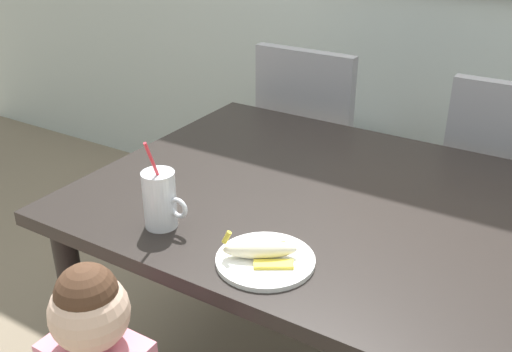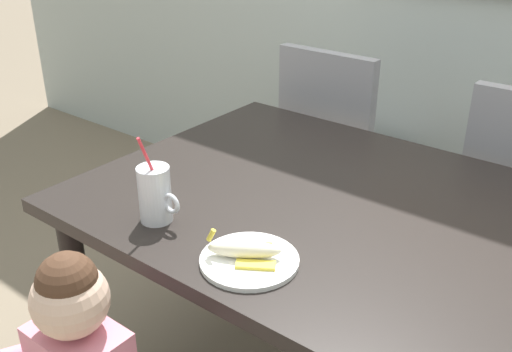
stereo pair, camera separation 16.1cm
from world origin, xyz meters
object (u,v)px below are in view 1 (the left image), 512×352
(dining_chair_right, at_px, (505,188))
(snack_plate, at_px, (265,260))
(dining_chair_left, at_px, (314,141))
(peeled_banana, at_px, (261,250))
(milk_cup, at_px, (160,202))
(dining_table, at_px, (326,224))

(dining_chair_right, relative_size, snack_plate, 4.17)
(dining_chair_left, bearing_deg, peeled_banana, 110.40)
(milk_cup, xyz_separation_m, peeled_banana, (0.30, -0.00, -0.04))
(snack_plate, bearing_deg, dining_table, 93.11)
(dining_table, relative_size, dining_chair_left, 1.40)
(milk_cup, bearing_deg, peeled_banana, -0.96)
(dining_chair_left, relative_size, snack_plate, 4.17)
(dining_table, xyz_separation_m, peeled_banana, (0.01, -0.38, 0.12))
(snack_plate, height_order, peeled_banana, peeled_banana)
(dining_table, xyz_separation_m, snack_plate, (0.02, -0.37, 0.10))
(dining_table, bearing_deg, dining_chair_left, 118.45)
(snack_plate, xyz_separation_m, peeled_banana, (-0.01, -0.00, 0.03))
(dining_chair_right, bearing_deg, milk_cup, 59.12)
(dining_chair_left, distance_m, dining_chair_right, 0.79)
(dining_chair_left, relative_size, dining_chair_right, 1.00)
(peeled_banana, bearing_deg, snack_plate, 9.26)
(dining_table, distance_m, peeled_banana, 0.40)
(milk_cup, distance_m, peeled_banana, 0.30)
(dining_chair_left, relative_size, peeled_banana, 5.51)
(dining_chair_right, xyz_separation_m, peeled_banana, (-0.36, -1.11, 0.23))
(milk_cup, distance_m, snack_plate, 0.31)
(dining_table, height_order, snack_plate, snack_plate)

